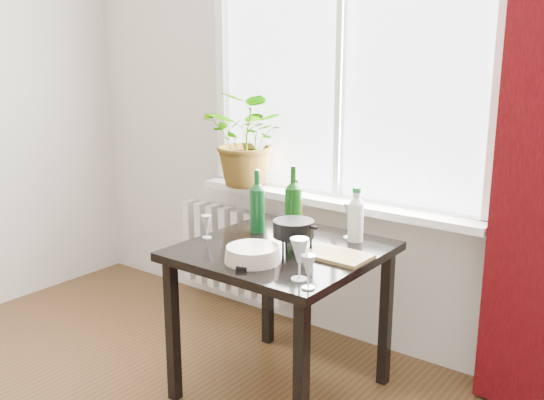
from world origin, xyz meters
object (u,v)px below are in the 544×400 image
Objects in this scene: wine_bottle_right at (293,200)px; cutting_board at (336,255)px; bottle_amber at (295,206)px; wineglass_front_left at (207,227)px; table at (282,266)px; cleaning_bottle at (356,215)px; wineglass_far_right at (308,272)px; plate_stack at (253,254)px; wine_bottle_left at (257,201)px; wineglass_back_center at (351,220)px; wineglass_front_right at (299,259)px; tv_remote at (243,264)px; fondue_pot at (293,236)px; radiator at (233,250)px; potted_plant at (249,139)px; wineglass_back_left at (295,210)px.

cutting_board is at bearing -24.58° from wine_bottle_right.
bottle_amber is 0.45m from wineglass_front_left.
table is 0.43m from cleaning_bottle.
wineglass_far_right is (0.15, -0.63, -0.06)m from cleaning_bottle.
plate_stack is (0.39, -0.13, -0.02)m from wineglass_front_left.
wineglass_far_right is at bearing -17.38° from wineglass_front_left.
wineglass_back_center is (0.43, 0.19, -0.07)m from wine_bottle_left.
cutting_board is (-0.11, 0.38, -0.06)m from wineglass_far_right.
tv_remote is at bearing -178.26° from wineglass_front_right.
fondue_pot is (-0.11, -0.33, -0.02)m from wineglass_back_center.
wine_bottle_left reaches higher than cutting_board.
table is 6.18× the size of wineglass_far_right.
wine_bottle_right is at bearing -29.46° from radiator.
potted_plant is 3.15× the size of wineglass_front_right.
potted_plant is 4.03× the size of wineglass_far_right.
wineglass_front_right is (0.30, -0.29, 0.18)m from table.
radiator is 2.49× the size of wine_bottle_left.
wine_bottle_left reaches higher than table.
wine_bottle_right reaches higher than fondue_pot.
cleaning_bottle reaches higher than wineglass_back_left.
wine_bottle_right is at bearing 155.42° from cutting_board.
wine_bottle_right reaches higher than bottle_amber.
wine_bottle_left is 0.91× the size of wine_bottle_right.
bottle_amber reaches higher than wineglass_front_right.
plate_stack is 1.61× the size of tv_remote.
potted_plant is at bearing 95.68° from tv_remote.
radiator is 1.17m from wineglass_back_center.
wineglass_back_left is 0.61× the size of cutting_board.
table is at bearing -120.49° from wineglass_back_center.
wineglass_back_left is 0.50m from cutting_board.
wine_bottle_right is 1.44× the size of plate_stack.
cleaning_bottle is 0.34m from fondue_pot.
radiator is 0.90m from wineglass_back_left.
bottle_amber reaches higher than wineglass_far_right.
wine_bottle_left is 0.36m from fondue_pot.
wineglass_far_right is at bearing -50.89° from bottle_amber.
potted_plant is at bearing -19.99° from radiator.
wineglass_back_center is at bearing 148.67° from cleaning_bottle.
potted_plant reaches higher than table.
wine_bottle_left reaches higher than radiator.
table is at bearing -172.78° from cutting_board.
cleaning_bottle is 1.71× the size of tv_remote.
bottle_amber reaches higher than fondue_pot.
radiator is 1.44× the size of potted_plant.
radiator is at bearing 162.86° from wineglass_back_center.
wineglass_front_right is at bearing -41.83° from potted_plant.
plate_stack reaches higher than cutting_board.
wineglass_far_right is at bearing -39.26° from tv_remote.
wine_bottle_right is 0.28m from fondue_pot.
wineglass_front_right is at bearing -53.40° from bottle_amber.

